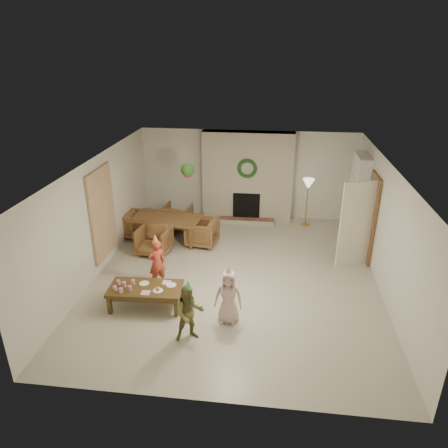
% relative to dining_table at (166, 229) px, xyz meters
% --- Properties ---
extents(floor, '(7.00, 7.00, 0.00)m').
position_rel_dining_table_xyz_m(floor, '(1.93, -1.59, -0.30)').
color(floor, '#B7B29E').
rests_on(floor, ground).
extents(ceiling, '(7.00, 7.00, 0.00)m').
position_rel_dining_table_xyz_m(ceiling, '(1.93, -1.59, 2.20)').
color(ceiling, white).
rests_on(ceiling, wall_back).
extents(wall_back, '(7.00, 0.00, 7.00)m').
position_rel_dining_table_xyz_m(wall_back, '(1.93, 1.91, 0.95)').
color(wall_back, silver).
rests_on(wall_back, floor).
extents(wall_front, '(7.00, 0.00, 7.00)m').
position_rel_dining_table_xyz_m(wall_front, '(1.93, -5.09, 0.95)').
color(wall_front, silver).
rests_on(wall_front, floor).
extents(wall_left, '(0.00, 7.00, 7.00)m').
position_rel_dining_table_xyz_m(wall_left, '(-1.07, -1.59, 0.95)').
color(wall_left, silver).
rests_on(wall_left, floor).
extents(wall_right, '(0.00, 7.00, 7.00)m').
position_rel_dining_table_xyz_m(wall_right, '(4.93, -1.59, 0.95)').
color(wall_right, silver).
rests_on(wall_right, floor).
extents(fireplace_mass, '(2.50, 0.40, 2.50)m').
position_rel_dining_table_xyz_m(fireplace_mass, '(1.93, 1.71, 0.95)').
color(fireplace_mass, '#5F2F19').
rests_on(fireplace_mass, floor).
extents(fireplace_hearth, '(1.60, 0.30, 0.12)m').
position_rel_dining_table_xyz_m(fireplace_hearth, '(1.93, 1.36, -0.24)').
color(fireplace_hearth, '#602D1A').
rests_on(fireplace_hearth, floor).
extents(fireplace_firebox, '(0.75, 0.12, 0.75)m').
position_rel_dining_table_xyz_m(fireplace_firebox, '(1.93, 1.53, 0.15)').
color(fireplace_firebox, black).
rests_on(fireplace_firebox, floor).
extents(fireplace_wreath, '(0.54, 0.10, 0.54)m').
position_rel_dining_table_xyz_m(fireplace_wreath, '(1.93, 1.48, 1.25)').
color(fireplace_wreath, '#184019').
rests_on(fireplace_wreath, fireplace_mass).
extents(floor_lamp_base, '(0.25, 0.25, 0.03)m').
position_rel_dining_table_xyz_m(floor_lamp_base, '(3.59, 1.41, -0.29)').
color(floor_lamp_base, gold).
rests_on(floor_lamp_base, floor).
extents(floor_lamp_post, '(0.03, 0.03, 1.20)m').
position_rel_dining_table_xyz_m(floor_lamp_post, '(3.59, 1.41, 0.32)').
color(floor_lamp_post, gold).
rests_on(floor_lamp_post, floor).
extents(floor_lamp_shade, '(0.32, 0.32, 0.27)m').
position_rel_dining_table_xyz_m(floor_lamp_shade, '(3.59, 1.41, 0.90)').
color(floor_lamp_shade, beige).
rests_on(floor_lamp_shade, floor_lamp_post).
extents(bookshelf_carcass, '(0.30, 1.00, 2.20)m').
position_rel_dining_table_xyz_m(bookshelf_carcass, '(4.77, 0.71, 0.80)').
color(bookshelf_carcass, white).
rests_on(bookshelf_carcass, floor).
extents(bookshelf_shelf_a, '(0.30, 0.92, 0.03)m').
position_rel_dining_table_xyz_m(bookshelf_shelf_a, '(4.75, 0.71, 0.15)').
color(bookshelf_shelf_a, white).
rests_on(bookshelf_shelf_a, bookshelf_carcass).
extents(bookshelf_shelf_b, '(0.30, 0.92, 0.03)m').
position_rel_dining_table_xyz_m(bookshelf_shelf_b, '(4.75, 0.71, 0.55)').
color(bookshelf_shelf_b, white).
rests_on(bookshelf_shelf_b, bookshelf_carcass).
extents(bookshelf_shelf_c, '(0.30, 0.92, 0.03)m').
position_rel_dining_table_xyz_m(bookshelf_shelf_c, '(4.75, 0.71, 0.95)').
color(bookshelf_shelf_c, white).
rests_on(bookshelf_shelf_c, bookshelf_carcass).
extents(bookshelf_shelf_d, '(0.30, 0.92, 0.03)m').
position_rel_dining_table_xyz_m(bookshelf_shelf_d, '(4.75, 0.71, 1.35)').
color(bookshelf_shelf_d, white).
rests_on(bookshelf_shelf_d, bookshelf_carcass).
extents(books_row_lower, '(0.20, 0.40, 0.24)m').
position_rel_dining_table_xyz_m(books_row_lower, '(4.73, 0.56, 0.29)').
color(books_row_lower, '#B6212C').
rests_on(books_row_lower, bookshelf_shelf_a).
extents(books_row_mid, '(0.20, 0.44, 0.24)m').
position_rel_dining_table_xyz_m(books_row_mid, '(4.73, 0.76, 0.69)').
color(books_row_mid, '#245A85').
rests_on(books_row_mid, bookshelf_shelf_b).
extents(books_row_upper, '(0.20, 0.36, 0.22)m').
position_rel_dining_table_xyz_m(books_row_upper, '(4.73, 0.61, 1.08)').
color(books_row_upper, '#ADA525').
rests_on(books_row_upper, bookshelf_shelf_c).
extents(door_frame, '(0.05, 0.86, 2.04)m').
position_rel_dining_table_xyz_m(door_frame, '(4.89, -0.39, 0.72)').
color(door_frame, brown).
rests_on(door_frame, floor).
extents(door_leaf, '(0.77, 0.32, 2.00)m').
position_rel_dining_table_xyz_m(door_leaf, '(4.51, -0.77, 0.70)').
color(door_leaf, beige).
rests_on(door_leaf, floor).
extents(curtain_panel, '(0.06, 1.20, 2.00)m').
position_rel_dining_table_xyz_m(curtain_panel, '(-1.03, -1.39, 0.95)').
color(curtain_panel, beige).
rests_on(curtain_panel, wall_left).
extents(dining_table, '(1.85, 1.20, 0.61)m').
position_rel_dining_table_xyz_m(dining_table, '(0.00, 0.00, 0.00)').
color(dining_table, brown).
rests_on(dining_table, floor).
extents(dining_chair_near, '(0.81, 0.83, 0.67)m').
position_rel_dining_table_xyz_m(dining_chair_near, '(-0.11, -0.75, 0.03)').
color(dining_chair_near, brown).
rests_on(dining_chair_near, floor).
extents(dining_chair_far, '(0.81, 0.83, 0.67)m').
position_rel_dining_table_xyz_m(dining_chair_far, '(0.11, 0.75, 0.03)').
color(dining_chair_far, brown).
rests_on(dining_chair_far, floor).
extents(dining_chair_left, '(0.83, 0.81, 0.67)m').
position_rel_dining_table_xyz_m(dining_chair_left, '(-0.75, 0.11, 0.03)').
color(dining_chair_left, brown).
rests_on(dining_chair_left, floor).
extents(dining_chair_right, '(0.83, 0.81, 0.67)m').
position_rel_dining_table_xyz_m(dining_chair_right, '(0.94, -0.13, 0.03)').
color(dining_chair_right, brown).
rests_on(dining_chair_right, floor).
extents(hanging_plant_cord, '(0.01, 0.01, 0.70)m').
position_rel_dining_table_xyz_m(hanging_plant_cord, '(0.63, -0.09, 1.85)').
color(hanging_plant_cord, tan).
rests_on(hanging_plant_cord, ceiling).
extents(hanging_plant_pot, '(0.16, 0.16, 0.12)m').
position_rel_dining_table_xyz_m(hanging_plant_pot, '(0.63, -0.09, 1.50)').
color(hanging_plant_pot, maroon).
rests_on(hanging_plant_pot, hanging_plant_cord).
extents(hanging_plant_foliage, '(0.32, 0.32, 0.32)m').
position_rel_dining_table_xyz_m(hanging_plant_foliage, '(0.63, -0.09, 1.62)').
color(hanging_plant_foliage, '#214B19').
rests_on(hanging_plant_foliage, hanging_plant_pot).
extents(coffee_table_top, '(1.41, 0.76, 0.06)m').
position_rel_dining_table_xyz_m(coffee_table_top, '(0.34, -2.92, 0.09)').
color(coffee_table_top, '#513B1B').
rests_on(coffee_table_top, floor).
extents(coffee_table_apron, '(1.30, 0.65, 0.09)m').
position_rel_dining_table_xyz_m(coffee_table_apron, '(0.34, -2.92, 0.01)').
color(coffee_table_apron, '#513B1B').
rests_on(coffee_table_apron, floor).
extents(coffee_leg_fl, '(0.08, 0.08, 0.36)m').
position_rel_dining_table_xyz_m(coffee_leg_fl, '(-0.27, -3.23, -0.12)').
color(coffee_leg_fl, '#513B1B').
rests_on(coffee_leg_fl, floor).
extents(coffee_leg_fr, '(0.08, 0.08, 0.36)m').
position_rel_dining_table_xyz_m(coffee_leg_fr, '(0.98, -3.17, -0.12)').
color(coffee_leg_fr, '#513B1B').
rests_on(coffee_leg_fr, floor).
extents(coffee_leg_bl, '(0.08, 0.08, 0.36)m').
position_rel_dining_table_xyz_m(coffee_leg_bl, '(-0.30, -2.67, -0.12)').
color(coffee_leg_bl, '#513B1B').
rests_on(coffee_leg_bl, floor).
extents(coffee_leg_br, '(0.08, 0.08, 0.36)m').
position_rel_dining_table_xyz_m(coffee_leg_br, '(0.95, -2.61, -0.12)').
color(coffee_leg_br, '#513B1B').
rests_on(coffee_leg_br, floor).
extents(cup_a, '(0.08, 0.08, 0.10)m').
position_rel_dining_table_xyz_m(cup_a, '(-0.18, -3.11, 0.17)').
color(cup_a, silver).
rests_on(cup_a, coffee_table_top).
extents(cup_b, '(0.08, 0.08, 0.10)m').
position_rel_dining_table_xyz_m(cup_b, '(-0.19, -2.90, 0.17)').
color(cup_b, silver).
rests_on(cup_b, coffee_table_top).
extents(cup_c, '(0.08, 0.08, 0.10)m').
position_rel_dining_table_xyz_m(cup_c, '(-0.05, -3.15, 0.17)').
color(cup_c, silver).
rests_on(cup_c, coffee_table_top).
extents(cup_d, '(0.08, 0.08, 0.10)m').
position_rel_dining_table_xyz_m(cup_d, '(-0.06, -2.94, 0.17)').
color(cup_d, silver).
rests_on(cup_d, coffee_table_top).
extents(cup_e, '(0.08, 0.08, 0.10)m').
position_rel_dining_table_xyz_m(cup_e, '(0.09, -3.06, 0.17)').
color(cup_e, silver).
rests_on(cup_e, coffee_table_top).
extents(cup_f, '(0.08, 0.08, 0.10)m').
position_rel_dining_table_xyz_m(cup_f, '(0.08, -2.85, 0.17)').
color(cup_f, silver).
rests_on(cup_f, coffee_table_top).
extents(plate_a, '(0.20, 0.20, 0.01)m').
position_rel_dining_table_xyz_m(plate_a, '(0.28, -2.80, 0.13)').
color(plate_a, white).
rests_on(plate_a, coffee_table_top).
extents(plate_b, '(0.20, 0.20, 0.01)m').
position_rel_dining_table_xyz_m(plate_b, '(0.61, -3.01, 0.13)').
color(plate_b, white).
rests_on(plate_b, coffee_table_top).
extents(plate_c, '(0.20, 0.20, 0.01)m').
position_rel_dining_table_xyz_m(plate_c, '(0.81, -2.79, 0.13)').
color(plate_c, white).
rests_on(plate_c, coffee_table_top).
extents(food_scoop, '(0.08, 0.08, 0.07)m').
position_rel_dining_table_xyz_m(food_scoop, '(0.61, -3.01, 0.17)').
color(food_scoop, tan).
rests_on(food_scoop, plate_b).
extents(napkin_left, '(0.17, 0.17, 0.01)m').
position_rel_dining_table_xyz_m(napkin_left, '(0.40, -3.11, 0.12)').
color(napkin_left, '#E2A6BD').
rests_on(napkin_left, coffee_table_top).
extents(napkin_right, '(0.17, 0.17, 0.01)m').
position_rel_dining_table_xyz_m(napkin_right, '(0.70, -2.71, 0.12)').
color(napkin_right, '#E2A6BD').
rests_on(napkin_right, coffee_table_top).
extents(child_red, '(0.44, 0.44, 1.03)m').
position_rel_dining_table_xyz_m(child_red, '(0.35, -2.14, 0.21)').
color(child_red, '#C33F29').
rests_on(child_red, floor).
extents(party_hat_red, '(0.18, 0.18, 0.20)m').
position_rel_dining_table_xyz_m(party_hat_red, '(0.35, -2.14, 0.77)').
color(party_hat_red, '#EAB64E').
rests_on(party_hat_red, child_red).
extents(child_plaid, '(0.61, 0.55, 1.03)m').
position_rel_dining_table_xyz_m(child_plaid, '(1.36, -3.76, 0.21)').
color(child_plaid, brown).
rests_on(child_plaid, floor).
extents(party_hat_plaid, '(0.13, 0.13, 0.17)m').
position_rel_dining_table_xyz_m(party_hat_plaid, '(1.36, -3.76, 0.77)').
color(party_hat_plaid, '#51BE73').
rests_on(party_hat_plaid, child_plaid).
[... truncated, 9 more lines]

